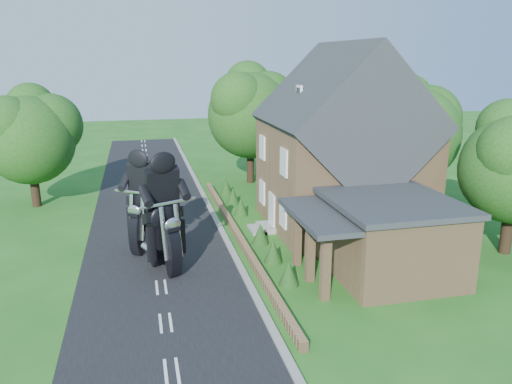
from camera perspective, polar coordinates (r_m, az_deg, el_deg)
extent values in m
plane|color=#1F5A19|center=(21.74, -10.78, -10.67)|extent=(120.00, 120.00, 0.00)
cube|color=black|center=(21.74, -10.78, -10.65)|extent=(7.00, 80.00, 0.02)
cube|color=gray|center=(22.12, -1.17, -9.76)|extent=(0.30, 80.00, 0.12)
cube|color=#9A744E|center=(26.71, -2.10, -4.95)|extent=(0.30, 22.00, 0.40)
cube|color=#9A744E|center=(28.62, 9.71, 2.06)|extent=(8.00, 8.00, 6.00)
cube|color=#272A2E|center=(28.11, 9.98, 8.02)|extent=(8.48, 8.64, 8.48)
cube|color=#9A744E|center=(28.76, 14.06, 14.36)|extent=(0.60, 0.90, 1.60)
cube|color=white|center=(27.04, 4.96, 11.12)|extent=(0.12, 0.80, 0.90)
cube|color=black|center=(27.03, 4.84, 11.12)|extent=(0.04, 0.55, 0.65)
cube|color=white|center=(27.83, 1.80, -2.27)|extent=(0.10, 1.10, 2.10)
cube|color=gray|center=(28.03, 1.11, -4.07)|extent=(0.80, 1.60, 0.30)
cube|color=gray|center=(27.94, 0.12, -4.30)|extent=(0.80, 1.60, 0.15)
cube|color=white|center=(25.65, 3.10, -2.52)|extent=(0.10, 1.10, 1.40)
cube|color=black|center=(25.64, 3.06, -2.52)|extent=(0.04, 0.92, 1.22)
cube|color=white|center=(29.72, 0.70, -0.02)|extent=(0.10, 1.10, 1.40)
cube|color=black|center=(29.71, 0.66, -0.03)|extent=(0.04, 0.92, 1.22)
cube|color=white|center=(24.96, 3.19, 3.40)|extent=(0.10, 1.10, 1.40)
cube|color=black|center=(24.96, 3.14, 3.39)|extent=(0.04, 0.92, 1.22)
cube|color=white|center=(29.13, 0.72, 5.11)|extent=(0.10, 1.10, 1.40)
cube|color=black|center=(29.12, 0.68, 5.11)|extent=(0.04, 0.92, 1.22)
cube|color=#9A744E|center=(22.94, 15.01, -5.20)|extent=(5.00, 5.60, 3.20)
cube|color=#272A2E|center=(22.41, 15.31, -1.07)|extent=(5.30, 5.94, 0.24)
cube|color=#272A2E|center=(21.24, 7.86, -2.60)|extent=(2.60, 5.32, 0.22)
cube|color=#9A744E|center=(20.00, 7.95, -8.49)|extent=(0.35, 0.35, 2.80)
cube|color=#9A744E|center=(21.56, 6.21, -6.65)|extent=(0.35, 0.35, 2.80)
cube|color=#9A744E|center=(23.14, 4.73, -5.06)|extent=(0.35, 0.35, 2.80)
cylinder|color=black|center=(27.51, 27.16, -3.43)|extent=(0.56, 0.56, 2.80)
sphere|color=#1B4513|center=(27.39, 27.10, 6.53)|extent=(2.86, 2.86, 2.86)
cylinder|color=black|center=(33.82, 17.34, 0.98)|extent=(0.56, 0.56, 3.00)
sphere|color=#1B4513|center=(33.23, 17.76, 6.25)|extent=(6.00, 6.00, 6.00)
sphere|color=#1B4513|center=(34.33, 19.32, 7.90)|extent=(4.32, 4.32, 4.32)
sphere|color=#1B4513|center=(31.78, 17.13, 8.11)|extent=(3.72, 3.72, 3.72)
sphere|color=#1B4513|center=(34.08, 17.16, 10.07)|extent=(3.30, 3.30, 3.30)
cylinder|color=black|center=(39.22, 8.68, 3.83)|extent=(0.56, 0.56, 3.60)
sphere|color=#1B4513|center=(38.67, 8.90, 9.33)|extent=(7.20, 7.20, 7.20)
sphere|color=#1B4513|center=(39.87, 10.77, 10.97)|extent=(5.18, 5.18, 5.18)
sphere|color=#1B4513|center=(37.09, 7.79, 11.36)|extent=(4.46, 4.46, 4.46)
sphere|color=#1B4513|center=(39.88, 8.39, 13.15)|extent=(3.96, 3.96, 3.96)
cylinder|color=black|center=(38.38, -0.25, 3.60)|extent=(0.56, 0.56, 3.40)
sphere|color=#1B4513|center=(37.84, -0.25, 8.74)|extent=(6.40, 6.40, 6.40)
sphere|color=#1B4513|center=(38.71, 1.64, 10.31)|extent=(4.61, 4.61, 4.61)
sphere|color=#1B4513|center=(36.54, -1.64, 10.53)|extent=(3.97, 3.97, 3.97)
sphere|color=#1B4513|center=(38.92, -0.55, 12.23)|extent=(3.52, 3.52, 3.52)
cylinder|color=black|center=(35.14, -23.58, 0.74)|extent=(0.56, 0.56, 2.80)
sphere|color=#1B4513|center=(34.59, -24.09, 5.46)|extent=(5.60, 5.60, 5.60)
sphere|color=#1B4513|center=(34.81, -22.04, 7.13)|extent=(4.03, 4.03, 4.03)
sphere|color=#1B4513|center=(33.83, -26.18, 6.96)|extent=(3.47, 3.47, 3.47)
sphere|color=#1B4513|center=(35.44, -23.96, 8.88)|extent=(3.08, 3.08, 3.08)
cone|color=#163A12|center=(21.42, 3.77, -9.21)|extent=(0.90, 0.90, 1.10)
cone|color=#163A12|center=(23.62, 1.98, -6.79)|extent=(0.90, 0.90, 1.10)
cone|color=#163A12|center=(25.88, 0.51, -4.79)|extent=(0.90, 0.90, 1.10)
cone|color=#163A12|center=(30.51, -1.75, -1.67)|extent=(0.90, 0.90, 1.10)
cone|color=#163A12|center=(32.87, -2.64, -0.45)|extent=(0.90, 0.90, 1.10)
cone|color=#163A12|center=(35.24, -3.41, 0.61)|extent=(0.90, 0.90, 1.10)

